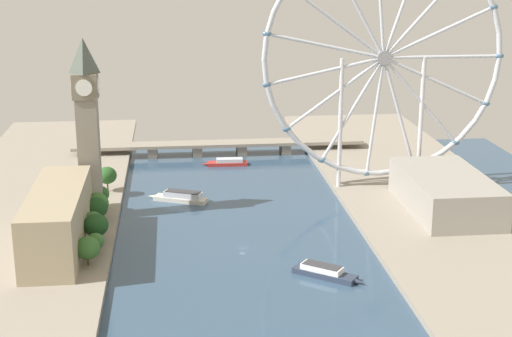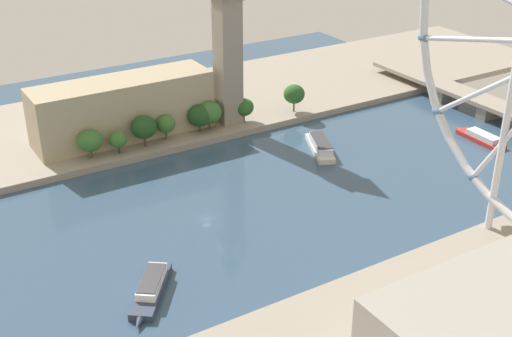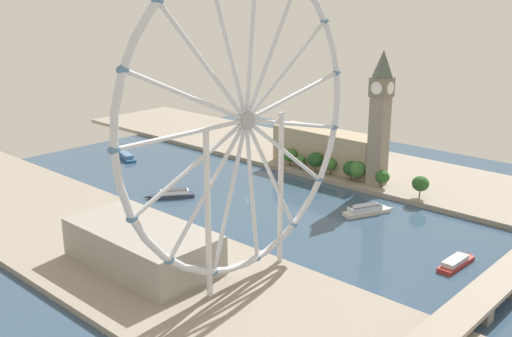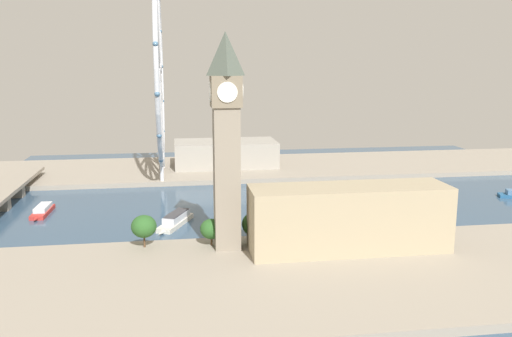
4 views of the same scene
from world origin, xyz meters
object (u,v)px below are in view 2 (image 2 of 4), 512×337
(riverside_hall, at_px, (509,321))
(tour_boat_1, at_px, (481,138))
(tour_boat_2, at_px, (320,146))
(tour_boat_3, at_px, (151,288))
(clock_tower, at_px, (227,28))
(parliament_block, at_px, (123,108))

(riverside_hall, xyz_separation_m, tour_boat_1, (-100.50, 103.71, -10.18))
(tour_boat_1, xyz_separation_m, tour_boat_2, (-29.39, -67.38, 0.64))
(tour_boat_3, bearing_deg, clock_tower, 177.17)
(tour_boat_1, distance_m, tour_boat_3, 173.43)
(tour_boat_1, bearing_deg, parliament_block, 60.74)
(clock_tower, distance_m, riverside_hall, 177.68)
(riverside_hall, relative_size, tour_boat_1, 2.54)
(parliament_block, xyz_separation_m, tour_boat_1, (82.77, 135.59, -14.20))
(riverside_hall, bearing_deg, parliament_block, -170.13)
(tour_boat_2, bearing_deg, clock_tower, 48.90)
(clock_tower, height_order, tour_boat_1, clock_tower)
(tour_boat_2, height_order, tour_boat_3, tour_boat_2)
(riverside_hall, bearing_deg, tour_boat_3, -137.35)
(parliament_block, bearing_deg, riverside_hall, 9.87)
(clock_tower, xyz_separation_m, tour_boat_2, (43.53, 20.72, -44.95))
(parliament_block, xyz_separation_m, tour_boat_2, (53.38, 68.21, -13.56))
(clock_tower, distance_m, tour_boat_1, 123.12)
(parliament_block, relative_size, riverside_hall, 1.10)
(clock_tower, distance_m, parliament_block, 57.77)
(riverside_hall, relative_size, tour_boat_2, 2.21)
(clock_tower, height_order, parliament_block, clock_tower)
(parliament_block, distance_m, tour_boat_2, 87.67)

